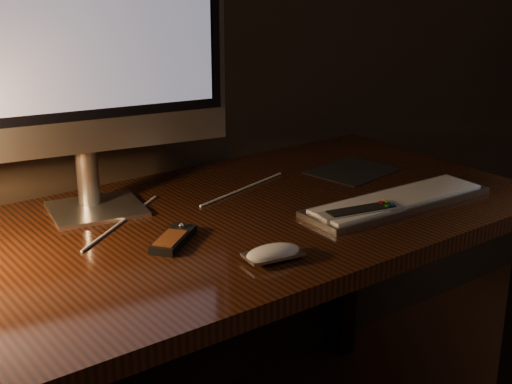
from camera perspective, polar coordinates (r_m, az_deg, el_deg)
desk at (r=1.66m, az=-5.25°, el=-5.87°), size 1.60×0.75×0.75m
monitor at (r=1.56m, az=-13.55°, el=11.82°), size 0.62×0.22×0.65m
keyboard at (r=1.69m, az=11.26°, el=-0.68°), size 0.49×0.16×0.02m
mousepad at (r=1.92m, az=7.76°, el=1.70°), size 0.24×0.21×0.00m
mouse at (r=1.36m, az=1.37°, el=-5.06°), size 0.12×0.08×0.02m
media_remote at (r=1.45m, az=-6.62°, el=-3.73°), size 0.14×0.12×0.03m
tv_remote at (r=1.59m, az=8.38°, el=-1.70°), size 0.21×0.09×0.03m
cable at (r=1.65m, az=-5.38°, el=-1.09°), size 0.60×0.27×0.01m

